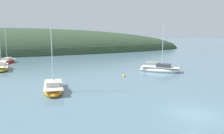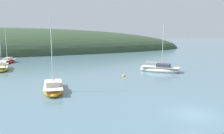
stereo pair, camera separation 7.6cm
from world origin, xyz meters
TOP-DOWN VIEW (x-y plane):
  - ground_plane at (0.00, 0.00)m, footprint 400.00×400.00m
  - sailboat_teal_outer at (8.89, 19.08)m, footprint 6.97×6.79m
  - sailboat_grey_yawl at (-17.90, 31.19)m, footprint 2.80×7.26m
  - sailboat_cream_ketch at (-10.49, 12.17)m, footprint 2.97×6.99m
  - sailboat_black_sloop at (-17.76, 40.91)m, footprint 4.39×6.42m
  - mooring_buoy_outer at (1.01, 17.31)m, footprint 0.44×0.44m

SIDE VIEW (x-z plane):
  - ground_plane at x=0.00m, z-range 0.00..0.00m
  - mooring_buoy_outer at x=1.01m, z-range -0.15..0.39m
  - sailboat_black_sloop at x=-17.76m, z-range -4.06..4.81m
  - sailboat_cream_ketch at x=-10.49m, z-range -4.18..4.99m
  - sailboat_grey_yawl at x=-17.90m, z-range -4.30..5.16m
  - sailboat_teal_outer at x=8.89m, z-range -3.80..4.67m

